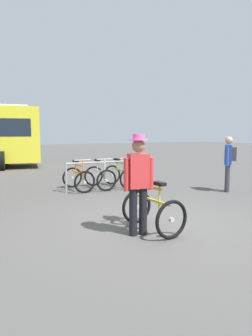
# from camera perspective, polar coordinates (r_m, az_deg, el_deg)

# --- Properties ---
(ground_plane) EXTENTS (80.00, 80.00, 0.00)m
(ground_plane) POSITION_cam_1_polar(r_m,az_deg,el_deg) (5.83, 5.30, -10.61)
(ground_plane) COLOR #514F4C
(bike_rack_rail) EXTENTS (2.51, 0.21, 0.88)m
(bike_rack_rail) POSITION_cam_1_polar(r_m,az_deg,el_deg) (9.12, -4.12, -0.17)
(bike_rack_rail) COLOR #99999E
(bike_rack_rail) RESTS_ON ground
(racked_bike_orange) EXTENTS (0.68, 1.13, 0.98)m
(racked_bike_orange) POSITION_cam_1_polar(r_m,az_deg,el_deg) (9.06, -9.26, -2.01)
(racked_bike_orange) COLOR black
(racked_bike_orange) RESTS_ON ground
(racked_bike_white) EXTENTS (0.68, 1.12, 0.97)m
(racked_bike_white) POSITION_cam_1_polar(r_m,az_deg,el_deg) (9.28, -5.12, -1.73)
(racked_bike_white) COLOR black
(racked_bike_white) RESTS_ON ground
(racked_bike_lime) EXTENTS (0.74, 1.14, 0.97)m
(racked_bike_lime) POSITION_cam_1_polar(r_m,az_deg,el_deg) (9.55, -1.19, -1.47)
(racked_bike_lime) COLOR black
(racked_bike_lime) RESTS_ON ground
(featured_bicycle) EXTENTS (0.71, 1.22, 1.09)m
(featured_bicycle) POSITION_cam_1_polar(r_m,az_deg,el_deg) (5.39, 4.43, -6.71)
(featured_bicycle) COLOR black
(featured_bicycle) RESTS_ON ground
(person_with_featured_bike) EXTENTS (0.52, 0.32, 1.72)m
(person_with_featured_bike) POSITION_cam_1_polar(r_m,az_deg,el_deg) (4.96, 2.41, -2.44)
(person_with_featured_bike) COLOR black
(person_with_featured_bike) RESTS_ON ground
(pedestrian_with_backpack) EXTENTS (0.47, 0.46, 1.64)m
(pedestrian_with_backpack) POSITION_cam_1_polar(r_m,az_deg,el_deg) (9.20, 19.33, 1.41)
(pedestrian_with_backpack) COLOR #383842
(pedestrian_with_backpack) RESTS_ON ground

